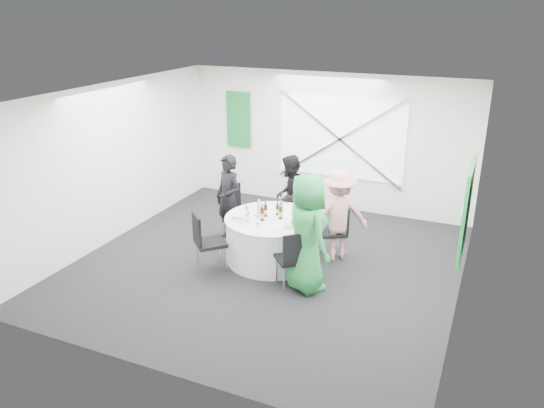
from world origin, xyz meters
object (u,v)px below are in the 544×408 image
at_px(chair_back_right, 338,227).
at_px(banquet_table, 272,239).
at_px(person_man_back, 290,196).
at_px(chair_back, 296,205).
at_px(person_woman_green, 307,233).
at_px(chair_front_left, 205,238).
at_px(clear_water_bottle, 259,209).
at_px(person_man_back_left, 229,198).
at_px(chair_back_left, 234,208).
at_px(person_woman_pink, 339,215).
at_px(green_water_bottle, 281,211).
at_px(chair_front_right, 293,255).

bearing_deg(chair_back_right, banquet_table, -90.00).
height_order(chair_back_right, person_man_back, person_man_back).
xyz_separation_m(chair_back, person_woman_green, (0.90, -1.88, 0.34)).
xyz_separation_m(chair_front_left, clear_water_bottle, (0.57, 0.81, 0.28)).
distance_m(banquet_table, person_man_back_left, 1.21).
bearing_deg(chair_front_left, banquet_table, -90.00).
bearing_deg(person_man_back, chair_back_left, -66.86).
height_order(chair_front_left, person_woman_pink, person_woman_pink).
relative_size(green_water_bottle, clear_water_bottle, 1.12).
relative_size(chair_back_left, chair_front_left, 0.98).
relative_size(chair_front_left, person_woman_pink, 0.64).
bearing_deg(green_water_bottle, banquet_table, -170.88).
bearing_deg(chair_back_left, chair_back, -26.14).
bearing_deg(banquet_table, person_man_back, 96.56).
xyz_separation_m(chair_back, green_water_bottle, (0.20, -1.19, 0.33)).
xyz_separation_m(banquet_table, person_woman_pink, (0.98, 0.51, 0.40)).
bearing_deg(chair_back, chair_back_right, -35.51).
xyz_separation_m(chair_back_left, clear_water_bottle, (0.77, -0.58, 0.29)).
xyz_separation_m(chair_back_right, chair_front_right, (-0.28, -1.33, 0.02)).
relative_size(person_woman_green, clear_water_bottle, 6.38).
distance_m(chair_front_left, person_man_back, 2.02).
distance_m(chair_back, chair_front_right, 2.13).
relative_size(banquet_table, chair_front_left, 1.57).
relative_size(chair_front_right, person_woman_green, 0.53).
xyz_separation_m(banquet_table, person_man_back_left, (-1.04, 0.45, 0.41)).
bearing_deg(banquet_table, clear_water_bottle, 179.34).
distance_m(chair_back_right, chair_front_right, 1.36).
bearing_deg(clear_water_bottle, banquet_table, -0.66).
height_order(chair_back_right, person_woman_green, person_woman_green).
relative_size(chair_back_left, chair_front_right, 1.03).
height_order(chair_back, green_water_bottle, green_water_bottle).
distance_m(chair_front_right, clear_water_bottle, 1.25).
distance_m(person_man_back_left, person_man_back, 1.12).
relative_size(person_woman_pink, green_water_bottle, 4.91).
relative_size(banquet_table, green_water_bottle, 4.94).
bearing_deg(person_woman_green, green_water_bottle, -6.38).
bearing_deg(banquet_table, chair_back, 92.69).
xyz_separation_m(banquet_table, green_water_bottle, (0.15, 0.02, 0.50)).
height_order(chair_front_right, chair_front_left, chair_front_left).
xyz_separation_m(banquet_table, chair_front_right, (0.69, -0.78, 0.18)).
bearing_deg(chair_front_right, person_man_back_left, -76.77).
bearing_deg(green_water_bottle, person_woman_green, -44.49).
relative_size(banquet_table, chair_back_left, 1.59).
height_order(person_woman_green, green_water_bottle, person_woman_green).
height_order(chair_back_right, chair_front_right, chair_front_right).
xyz_separation_m(person_woman_green, clear_water_bottle, (-1.08, 0.67, -0.03)).
bearing_deg(person_woman_green, clear_water_bottle, 6.47).
xyz_separation_m(person_man_back, person_woman_green, (0.97, -1.75, 0.14)).
bearing_deg(green_water_bottle, person_man_back_left, 160.34).
bearing_deg(chair_front_right, chair_back_left, -80.24).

